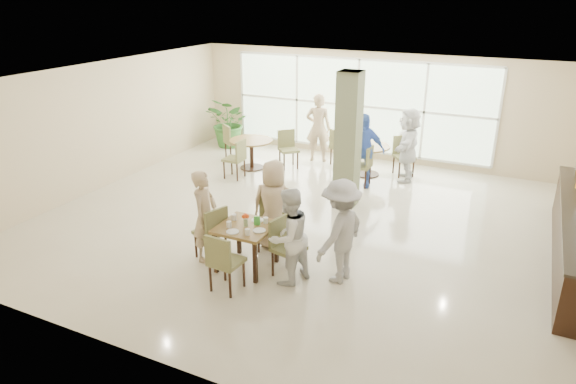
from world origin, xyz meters
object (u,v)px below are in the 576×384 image
at_px(potted_plant, 230,123).
at_px(adult_standing, 318,128).
at_px(adult_b, 408,145).
at_px(round_table_left, 251,147).
at_px(teen_standing, 340,231).
at_px(teen_left, 205,216).
at_px(adult_a, 362,150).
at_px(round_table_right, 368,153).
at_px(teen_far, 274,205).
at_px(teen_right, 289,237).
at_px(main_table, 246,232).

relative_size(potted_plant, adult_standing, 0.79).
distance_m(adult_b, adult_standing, 2.49).
height_order(round_table_left, teen_standing, teen_standing).
xyz_separation_m(teen_left, teen_standing, (2.25, 0.32, 0.05)).
xyz_separation_m(potted_plant, adult_a, (4.40, -1.40, 0.14)).
relative_size(round_table_right, teen_left, 0.67).
height_order(potted_plant, teen_far, teen_far).
bearing_deg(adult_standing, round_table_left, 31.87).
xyz_separation_m(potted_plant, teen_right, (4.70, -5.91, 0.06)).
bearing_deg(teen_right, adult_standing, -141.37).
distance_m(main_table, teen_right, 0.82).
bearing_deg(adult_a, teen_standing, -88.25).
bearing_deg(round_table_left, adult_standing, 45.39).
distance_m(potted_plant, teen_far, 6.35).
distance_m(main_table, teen_left, 0.78).
xyz_separation_m(main_table, teen_right, (0.81, -0.09, 0.13)).
relative_size(teen_far, teen_right, 1.03).
bearing_deg(main_table, round_table_left, 118.54).
distance_m(potted_plant, teen_left, 6.62).
relative_size(potted_plant, teen_right, 0.92).
height_order(potted_plant, adult_a, adult_a).
relative_size(main_table, adult_standing, 0.48).
bearing_deg(adult_b, adult_standing, -110.21).
distance_m(teen_standing, adult_a, 4.23).
bearing_deg(teen_left, adult_standing, -4.33).
bearing_deg(teen_left, round_table_left, 12.33).
height_order(teen_far, teen_right, teen_far).
relative_size(teen_right, adult_a, 0.91).
height_order(round_table_right, adult_b, adult_b).
bearing_deg(round_table_left, main_table, -61.46).
bearing_deg(main_table, teen_standing, 11.42).
xyz_separation_m(teen_right, adult_standing, (-1.93, 5.79, 0.12)).
bearing_deg(teen_far, adult_b, -114.57).
xyz_separation_m(teen_left, adult_a, (1.26, 4.44, 0.07)).
distance_m(teen_far, adult_a, 3.59).
xyz_separation_m(adult_a, adult_standing, (-1.62, 1.28, 0.04)).
xyz_separation_m(round_table_left, adult_standing, (1.28, 1.29, 0.33)).
xyz_separation_m(teen_far, adult_b, (1.27, 4.41, 0.07)).
bearing_deg(round_table_right, teen_far, -94.42).
bearing_deg(adult_b, round_table_left, -87.24).
bearing_deg(teen_right, adult_b, -165.40).
bearing_deg(teen_far, main_table, 77.23).
bearing_deg(teen_far, teen_left, 38.09).
bearing_deg(round_table_left, adult_b, 12.99).
xyz_separation_m(round_table_right, adult_b, (0.94, 0.07, 0.31)).
bearing_deg(teen_standing, round_table_left, -124.18).
height_order(main_table, teen_left, teen_left).
bearing_deg(adult_standing, adult_a, 128.13).
xyz_separation_m(round_table_left, teen_far, (2.46, -3.55, 0.23)).
xyz_separation_m(teen_standing, adult_b, (-0.15, 4.97, 0.04)).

